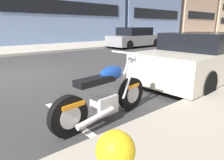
% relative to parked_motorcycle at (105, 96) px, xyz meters
% --- Properties ---
extents(ground_plane, '(260.00, 260.00, 0.00)m').
position_rel_parked_motorcycle_xyz_m(ground_plane, '(-0.46, 4.26, -0.42)').
color(ground_plane, '#333335').
extents(sidewalk_far_curb, '(120.00, 5.00, 0.14)m').
position_rel_parked_motorcycle_xyz_m(sidewalk_far_curb, '(11.54, 11.43, -0.35)').
color(sidewalk_far_curb, '#ADA89E').
rests_on(sidewalk_far_curb, ground).
extents(parking_stall_stripe, '(0.12, 2.20, 0.01)m').
position_rel_parked_motorcycle_xyz_m(parking_stall_stripe, '(-0.46, 0.20, -0.42)').
color(parking_stall_stripe, silver).
rests_on(parking_stall_stripe, ground).
extents(parked_motorcycle, '(1.98, 0.62, 1.10)m').
position_rel_parked_motorcycle_xyz_m(parked_motorcycle, '(0.00, 0.00, 0.00)').
color(parked_motorcycle, black).
rests_on(parked_motorcycle, ground).
extents(parked_car_behind_motorcycle, '(4.55, 1.91, 1.35)m').
position_rel_parked_motorcycle_xyz_m(parked_car_behind_motorcycle, '(3.79, 0.27, 0.23)').
color(parked_car_behind_motorcycle, beige).
rests_on(parked_car_behind_motorcycle, ground).
extents(car_opposite_curb, '(4.60, 1.94, 1.46)m').
position_rel_parked_motorcycle_xyz_m(car_opposite_curb, '(9.28, 8.20, 0.27)').
color(car_opposite_curb, gray).
rests_on(car_opposite_curb, ground).
extents(townhouse_corner_block, '(11.90, 8.35, 11.65)m').
position_rel_parked_motorcycle_xyz_m(townhouse_corner_block, '(42.72, 17.86, 5.41)').
color(townhouse_corner_block, beige).
rests_on(townhouse_corner_block, ground).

